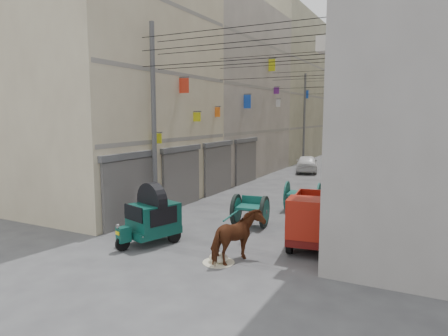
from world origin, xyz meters
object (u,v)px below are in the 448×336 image
Objects in this scene: second_cart at (303,196)px; distant_car_white at (307,163)px; horse at (237,237)px; auto_rickshaw at (152,216)px; tonga_cart at (250,210)px; feed_sack at (219,258)px; distant_car_grey at (375,163)px; distant_car_green at (363,148)px; mini_truck at (313,223)px.

distant_car_white is (-3.30, 12.57, -0.05)m from second_cart.
horse is at bearing -95.86° from second_cart.
horse is (3.33, -0.31, -0.17)m from auto_rickshaw.
tonga_cart is at bearing 76.21° from auto_rickshaw.
auto_rickshaw is at bearing 168.06° from feed_sack.
feed_sack is 22.73m from distant_car_grey.
distant_car_white is (-2.20, 16.01, 0.01)m from tonga_cart.
auto_rickshaw is at bearing -121.87° from second_cart.
distant_car_grey is at bearing 78.32° from second_cart.
distant_car_grey is (4.61, 2.63, -0.01)m from distant_car_white.
distant_car_white is at bearing 93.81° from distant_car_green.
feed_sack is (-0.36, -7.46, -0.56)m from second_cart.
distant_car_grey is (1.67, 22.67, 0.50)m from feed_sack.
distant_car_grey is at bearing 85.79° from feed_sack.
distant_car_green is (-0.65, 34.49, -0.11)m from tonga_cart.
auto_rickshaw is at bearing -167.11° from mini_truck.
mini_truck is 0.86× the size of distant_car_grey.
mini_truck is 1.87× the size of horse.
distant_car_white is 5.31m from distant_car_grey.
distant_car_green is (-1.86, 38.22, -0.23)m from horse.
auto_rickshaw is 3.97× the size of feed_sack.
feed_sack is (2.86, -0.60, -0.79)m from auto_rickshaw.
horse is (0.11, -7.17, 0.05)m from second_cart.
distant_car_grey is (-0.45, 20.14, -0.21)m from mini_truck.
tonga_cart is 0.85× the size of mini_truck.
mini_truck reaches higher than distant_car_white.
distant_car_white is 0.99× the size of distant_car_grey.
second_cart reaches higher than tonga_cart.
auto_rickshaw is 3.02m from feed_sack.
feed_sack is at bearing 82.46° from distant_car_white.
distant_car_white reaches higher than tonga_cart.
second_cart is at bearing 101.83° from distant_car_green.
tonga_cart is 0.74× the size of distant_car_white.
mini_truck is 5.24m from second_cart.
second_cart is 0.91× the size of horse.
tonga_cart is 4.84× the size of feed_sack.
distant_car_green is at bearing 83.42° from tonga_cart.
auto_rickshaw is 0.60× the size of distant_car_white.
distant_car_white is (-2.94, 20.03, 0.51)m from feed_sack.
auto_rickshaw reaches higher than distant_car_grey.
tonga_cart is at bearing 144.25° from mini_truck.
feed_sack is at bearing 100.68° from distant_car_green.
second_cart is at bearing 64.66° from tonga_cart.
auto_rickshaw is 37.93m from distant_car_green.
distant_car_grey is at bearing 74.97° from tonga_cart.
distant_car_grey is at bearing -77.89° from horse.
mini_truck is 36.16m from distant_car_green.
horse is (1.21, -3.73, 0.11)m from tonga_cart.
second_cart is at bearing 101.47° from mini_truck.
tonga_cart is 34.50m from distant_car_green.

